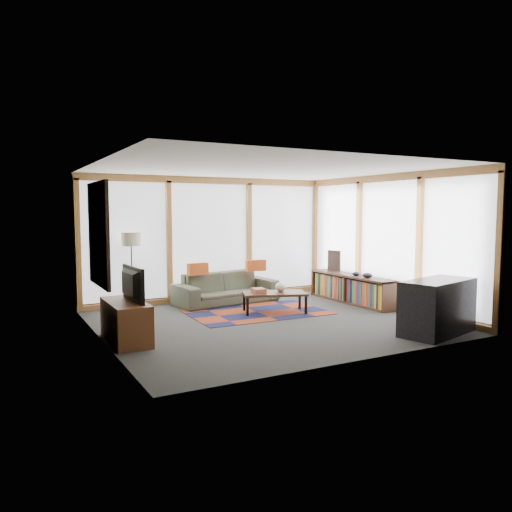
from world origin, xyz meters
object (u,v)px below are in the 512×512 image
bar_counter (438,307)px  bookshelf (352,289)px  sofa (226,288)px  coffee_table (275,303)px  floor_lamp (132,271)px  television (127,284)px  tv_console (126,322)px

bar_counter → bookshelf: bearing=64.5°
sofa → bookshelf: bearing=-33.9°
coffee_table → bookshelf: (1.94, 0.15, 0.10)m
sofa → floor_lamp: floor_lamp is taller
television → bar_counter: bearing=-115.5°
tv_console → coffee_table: bearing=14.4°
floor_lamp → tv_console: floor_lamp is taller
bookshelf → bar_counter: bar_counter is taller
television → bookshelf: bearing=-82.3°
coffee_table → television: bearing=-165.0°
sofa → bar_counter: size_ratio=1.62×
floor_lamp → coffee_table: (2.24, -1.63, -0.55)m
bookshelf → television: television is taller
coffee_table → television: television is taller
coffee_table → floor_lamp: bearing=143.9°
coffee_table → television: (-2.92, -0.78, 0.65)m
coffee_table → bar_counter: 2.93m
floor_lamp → television: size_ratio=1.69×
sofa → coffee_table: size_ratio=1.86×
floor_lamp → television: floor_lamp is taller
tv_console → floor_lamp: bearing=73.5°
television → bar_counter: television is taller
tv_console → bar_counter: 4.71m
sofa → coffee_table: sofa is taller
coffee_table → bookshelf: size_ratio=0.50×
floor_lamp → tv_console: size_ratio=1.26×
floor_lamp → tv_console: (-0.71, -2.39, -0.45)m
television → bar_counter: 4.70m
sofa → floor_lamp: size_ratio=1.45×
floor_lamp → bookshelf: floor_lamp is taller
bookshelf → floor_lamp: bearing=160.4°
sofa → bookshelf: sofa is taller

